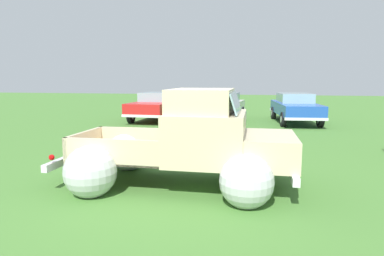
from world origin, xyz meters
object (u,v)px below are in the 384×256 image
at_px(show_car_1, 221,106).
at_px(show_car_2, 295,107).
at_px(lane_cone_0, 255,155).
at_px(show_car_0, 158,105).
at_px(vintage_pickup_truck, 194,148).

bearing_deg(show_car_1, show_car_2, 97.23).
distance_m(show_car_2, lane_cone_0, 9.05).
bearing_deg(show_car_0, show_car_1, 95.44).
relative_size(vintage_pickup_truck, lane_cone_0, 7.38).
relative_size(vintage_pickup_truck, show_car_1, 1.08).
xyz_separation_m(show_car_0, show_car_2, (6.88, 0.29, -0.00)).
bearing_deg(show_car_1, lane_cone_0, 17.62).
relative_size(show_car_0, show_car_1, 1.09).
distance_m(show_car_0, show_car_2, 6.88).
bearing_deg(show_car_0, show_car_2, 94.34).
bearing_deg(vintage_pickup_truck, show_car_1, 92.80).
height_order(vintage_pickup_truck, lane_cone_0, vintage_pickup_truck).
height_order(show_car_2, lane_cone_0, show_car_2).
xyz_separation_m(vintage_pickup_truck, lane_cone_0, (1.18, 1.63, -0.45)).
distance_m(vintage_pickup_truck, show_car_1, 10.43).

